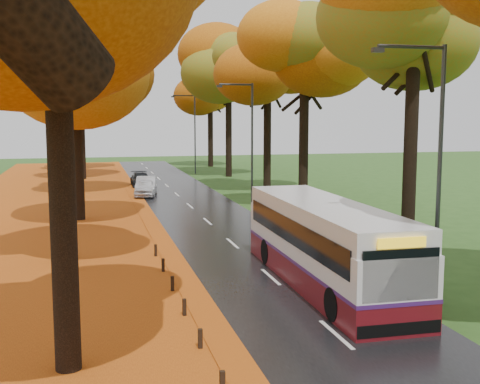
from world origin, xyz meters
name	(u,v)px	position (x,y,z in m)	size (l,w,h in m)	color
road	(204,219)	(0.00, 25.00, 0.02)	(6.50, 90.00, 0.04)	black
centre_line	(204,218)	(0.00, 25.00, 0.04)	(0.12, 90.00, 0.01)	silver
leaf_verge	(39,226)	(-9.00, 25.00, 0.01)	(12.00, 90.00, 0.02)	#8B350C
leaf_drift	(151,221)	(-3.05, 25.00, 0.04)	(0.90, 90.00, 0.01)	#C65D14
trees_left	(69,50)	(-7.18, 27.06, 9.53)	(9.20, 74.00, 13.88)	black
trees_right	(313,53)	(7.19, 26.91, 9.69)	(9.30, 74.20, 13.96)	black
bollard_row	(210,359)	(-3.70, 4.70, 0.26)	(0.11, 23.51, 0.52)	black
streetlamp_near	(433,154)	(3.95, 8.00, 4.71)	(2.45, 0.18, 8.00)	#333538
streetlamp_mid	(248,134)	(3.95, 30.00, 4.71)	(2.45, 0.18, 8.00)	#333538
streetlamp_far	(192,128)	(3.95, 52.00, 4.71)	(2.45, 0.18, 8.00)	#333538
bus	(324,242)	(1.53, 10.65, 1.54)	(2.62, 10.89, 2.86)	#580D14
car_white	(146,188)	(-2.34, 35.63, 0.66)	(1.46, 3.63, 1.24)	silver
car_silver	(146,186)	(-2.21, 36.55, 0.71)	(1.41, 4.05, 1.34)	#AEB1B6
car_dark	(141,179)	(-2.14, 42.23, 0.61)	(1.59, 3.92, 1.14)	black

